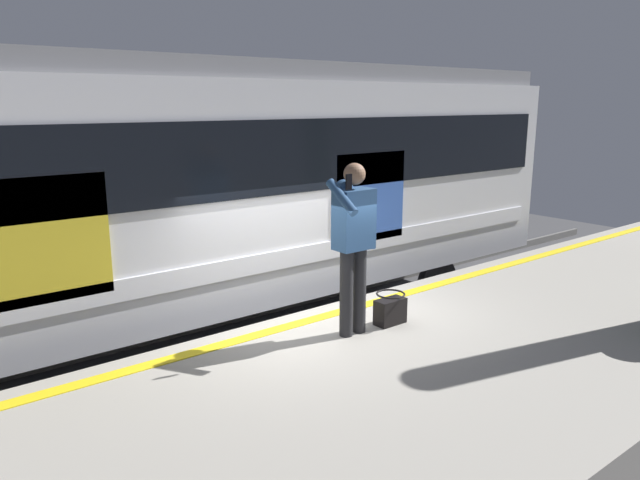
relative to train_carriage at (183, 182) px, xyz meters
The scene contains 8 objects.
ground_plane 3.25m from the train_carriage, 103.40° to the left, with size 25.91×25.91×0.00m, color #3D3D3F.
platform 4.37m from the train_carriage, 97.16° to the left, with size 17.27×3.69×1.13m, color #9E998E.
safety_line 2.75m from the train_carriage, 101.75° to the left, with size 16.93×0.16×0.01m, color yellow.
track_rail_near 2.53m from the train_carriage, 124.61° to the left, with size 22.46×0.08×0.16m, color slate.
track_rail_far 2.53m from the train_carriage, 124.14° to the right, with size 22.46×0.08×0.16m, color slate.
train_carriage is the anchor object (origin of this frame).
passenger 2.97m from the train_carriage, 98.82° to the left, with size 0.57×0.55×1.79m.
handbag 3.34m from the train_carriage, 107.84° to the left, with size 0.35×0.32×0.35m.
Camera 1 is at (3.96, 5.29, 3.50)m, focal length 33.55 mm.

